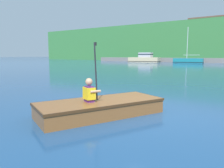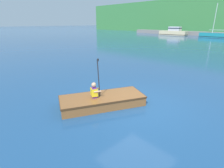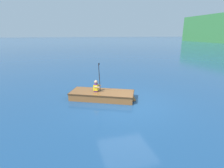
{
  "view_description": "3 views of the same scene",
  "coord_description": "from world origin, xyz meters",
  "px_view_note": "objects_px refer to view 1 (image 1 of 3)",
  "views": [
    {
      "loc": [
        2.19,
        -5.13,
        1.47
      ],
      "look_at": [
        -0.98,
        -0.46,
        0.72
      ],
      "focal_mm": 35.0,
      "sensor_mm": 36.0,
      "label": 1
    },
    {
      "loc": [
        3.54,
        -4.8,
        2.93
      ],
      "look_at": [
        -0.98,
        -0.46,
        0.72
      ],
      "focal_mm": 28.0,
      "sensor_mm": 36.0,
      "label": 2
    },
    {
      "loc": [
        6.94,
        -2.59,
        3.1
      ],
      "look_at": [
        -0.98,
        -0.46,
        0.72
      ],
      "focal_mm": 28.0,
      "sensor_mm": 36.0,
      "label": 3
    }
  ],
  "objects_px": {
    "moored_boat_dock_west_inner": "(188,61)",
    "rowboat_foreground": "(102,106)",
    "person_paddler": "(90,91)",
    "moored_boat_dock_west_end": "(144,59)"
  },
  "relations": [
    {
      "from": "moored_boat_dock_west_inner",
      "to": "rowboat_foreground",
      "type": "distance_m",
      "value": 37.96
    },
    {
      "from": "rowboat_foreground",
      "to": "person_paddler",
      "type": "distance_m",
      "value": 0.54
    },
    {
      "from": "rowboat_foreground",
      "to": "moored_boat_dock_west_inner",
      "type": "bearing_deg",
      "value": 102.06
    },
    {
      "from": "moored_boat_dock_west_end",
      "to": "person_paddler",
      "type": "bearing_deg",
      "value": -66.03
    },
    {
      "from": "moored_boat_dock_west_inner",
      "to": "rowboat_foreground",
      "type": "height_order",
      "value": "moored_boat_dock_west_inner"
    },
    {
      "from": "rowboat_foreground",
      "to": "person_paddler",
      "type": "bearing_deg",
      "value": -114.76
    },
    {
      "from": "moored_boat_dock_west_inner",
      "to": "person_paddler",
      "type": "bearing_deg",
      "value": -78.24
    },
    {
      "from": "moored_boat_dock_west_inner",
      "to": "person_paddler",
      "type": "xyz_separation_m",
      "value": [
        7.79,
        -37.42,
        0.2
      ]
    },
    {
      "from": "moored_boat_dock_west_end",
      "to": "moored_boat_dock_west_inner",
      "type": "relative_size",
      "value": 1.01
    },
    {
      "from": "moored_boat_dock_west_end",
      "to": "rowboat_foreground",
      "type": "xyz_separation_m",
      "value": [
        16.83,
        -37.22,
        -0.53
      ]
    }
  ]
}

